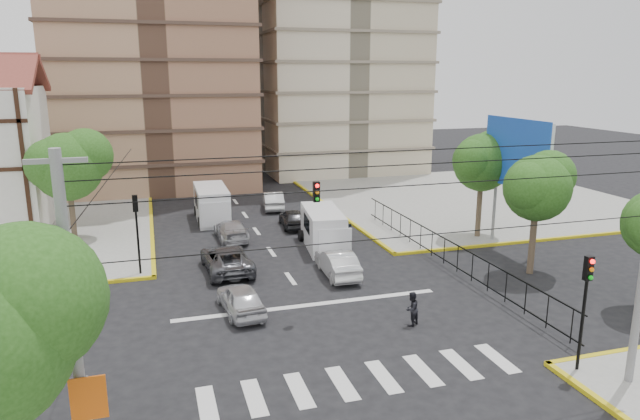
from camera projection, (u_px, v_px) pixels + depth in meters
name	position (u px, v px, depth m)	size (l,w,h in m)	color
ground	(316.00, 315.00, 26.28)	(160.00, 160.00, 0.00)	black
sidewalk_ne	(469.00, 198.00, 50.50)	(26.00, 26.00, 0.15)	gray
crosswalk_stripes	(363.00, 380.00, 20.70)	(12.00, 2.40, 0.01)	silver
stop_line	(309.00, 305.00, 27.40)	(13.00, 0.40, 0.01)	silver
park_fence	(443.00, 266.00, 33.00)	(0.10, 22.50, 1.66)	black
billboard	(517.00, 156.00, 34.52)	(0.36, 6.20, 8.10)	slate
tree_park_a	(539.00, 185.00, 30.66)	(4.41, 3.60, 6.83)	#473828
tree_park_c	(483.00, 160.00, 37.38)	(4.65, 3.80, 7.25)	#473828
tree_tudor	(69.00, 163.00, 36.65)	(5.39, 4.40, 7.43)	#473828
traffic_light_se	(585.00, 294.00, 20.48)	(0.28, 0.22, 4.40)	black
traffic_light_nw	(137.00, 221.00, 30.64)	(0.28, 0.22, 4.40)	black
traffic_light_hanging	(330.00, 199.00, 23.01)	(18.00, 9.12, 0.92)	black
utility_pole_sw	(73.00, 322.00, 14.27)	(1.40, 0.28, 9.00)	slate
district_sign	(90.00, 409.00, 14.64)	(0.90, 0.12, 3.20)	slate
van_right_lane	(324.00, 230.00, 36.05)	(2.75, 5.63, 2.44)	silver
van_left_lane	(212.00, 205.00, 42.65)	(2.37, 5.72, 2.57)	silver
car_silver_front_left	(241.00, 299.00, 26.38)	(1.63, 4.06, 1.38)	silver
car_white_front_right	(337.00, 263.00, 31.24)	(1.52, 4.37, 1.44)	silver
car_grey_mid_left	(227.00, 259.00, 31.91)	(2.42, 5.24, 1.46)	#515258
car_silver_rear_left	(231.00, 230.00, 38.05)	(1.87, 4.61, 1.34)	#B4B3B8
car_darkgrey_mid_right	(293.00, 218.00, 41.13)	(1.60, 3.97, 1.35)	#252527
car_white_rear_right	(273.00, 200.00, 46.76)	(1.53, 4.40, 1.45)	silver
pedestrian_crosswalk	(412.00, 309.00, 25.04)	(0.75, 0.59, 1.55)	black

